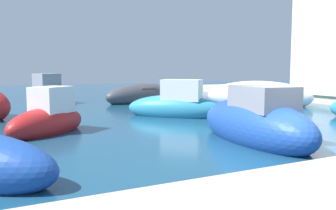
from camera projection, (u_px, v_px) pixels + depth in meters
ground at (304, 152)px, 8.60m from camera, size 80.00×80.00×0.00m
moored_boat_0 at (255, 123)px, 9.83m from camera, size 2.21×4.89×1.88m
moored_boat_2 at (175, 105)px, 14.92m from camera, size 3.81×3.73×1.80m
moored_boat_4 at (142, 96)px, 21.19m from camera, size 5.19×2.73×1.42m
moored_boat_6 at (49, 95)px, 20.07m from camera, size 2.39×3.91×2.01m
moored_boat_8 at (48, 119)px, 11.04m from camera, size 3.10×2.88×1.67m
moored_boat_10 at (258, 96)px, 19.50m from camera, size 5.12×5.53×1.71m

